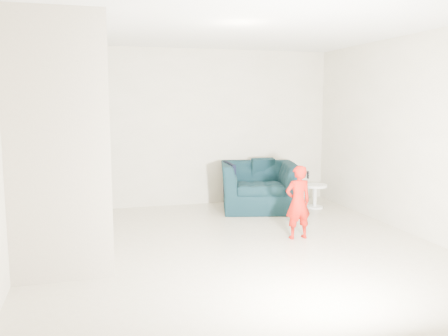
{
  "coord_description": "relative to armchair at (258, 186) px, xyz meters",
  "views": [
    {
      "loc": [
        -1.68,
        -5.33,
        1.8
      ],
      "look_at": [
        0.15,
        1.2,
        0.85
      ],
      "focal_mm": 38.0,
      "sensor_mm": 36.0,
      "label": 1
    }
  ],
  "objects": [
    {
      "name": "front_wall",
      "position": [
        -0.98,
        -4.78,
        0.95
      ],
      "size": [
        5.0,
        0.0,
        5.0
      ],
      "primitive_type": "plane",
      "rotation": [
        -1.57,
        0.0,
        0.0
      ],
      "color": "#B1AA90",
      "rests_on": "floor"
    },
    {
      "name": "staircase",
      "position": [
        -2.98,
        -1.48,
        0.55
      ],
      "size": [
        1.02,
        3.03,
        3.62
      ],
      "color": "#ADA089",
      "rests_on": "floor"
    },
    {
      "name": "toddler",
      "position": [
        -0.07,
        -1.74,
        0.09
      ],
      "size": [
        0.37,
        0.25,
        0.98
      ],
      "primitive_type": "imported",
      "rotation": [
        0.0,
        0.0,
        3.19
      ],
      "color": "#A91C05",
      "rests_on": "floor"
    },
    {
      "name": "ceiling",
      "position": [
        -0.98,
        -2.03,
        2.3
      ],
      "size": [
        5.5,
        5.5,
        0.0
      ],
      "primitive_type": "plane",
      "rotation": [
        3.14,
        0.0,
        0.0
      ],
      "color": "silver",
      "rests_on": "back_wall"
    },
    {
      "name": "throw",
      "position": [
        -0.51,
        -0.02,
        0.1
      ],
      "size": [
        0.06,
        0.56,
        0.62
      ],
      "primitive_type": "cube",
      "color": "black",
      "rests_on": "armchair"
    },
    {
      "name": "armchair",
      "position": [
        0.0,
        0.0,
        0.0
      ],
      "size": [
        1.44,
        1.33,
        0.79
      ],
      "primitive_type": "imported",
      "rotation": [
        0.0,
        0.0,
        -0.25
      ],
      "color": "black",
      "rests_on": "floor"
    },
    {
      "name": "right_wall",
      "position": [
        1.52,
        -2.03,
        0.95
      ],
      "size": [
        0.0,
        5.5,
        5.5
      ],
      "primitive_type": "plane",
      "rotation": [
        1.57,
        0.0,
        -1.57
      ],
      "color": "#B1AA90",
      "rests_on": "floor"
    },
    {
      "name": "side_table",
      "position": [
        0.98,
        -0.14,
        -0.12
      ],
      "size": [
        0.41,
        0.41,
        0.41
      ],
      "color": "white",
      "rests_on": "floor"
    },
    {
      "name": "left_wall",
      "position": [
        -3.48,
        -2.03,
        0.95
      ],
      "size": [
        0.0,
        5.5,
        5.5
      ],
      "primitive_type": "plane",
      "rotation": [
        1.57,
        0.0,
        1.57
      ],
      "color": "#B1AA90",
      "rests_on": "floor"
    },
    {
      "name": "phone",
      "position": [
        0.06,
        -1.76,
        0.45
      ],
      "size": [
        0.03,
        0.05,
        0.1
      ],
      "primitive_type": "cube",
      "rotation": [
        0.0,
        0.0,
        -0.19
      ],
      "color": "black",
      "rests_on": "toddler"
    },
    {
      "name": "cushion",
      "position": [
        0.19,
        0.33,
        0.24
      ],
      "size": [
        0.4,
        0.19,
        0.4
      ],
      "primitive_type": "cube",
      "rotation": [
        0.21,
        0.0,
        0.0
      ],
      "color": "black",
      "rests_on": "armchair"
    },
    {
      "name": "back_wall",
      "position": [
        -0.98,
        0.72,
        0.95
      ],
      "size": [
        5.0,
        0.0,
        5.0
      ],
      "primitive_type": "plane",
      "rotation": [
        1.57,
        0.0,
        0.0
      ],
      "color": "#B1AA90",
      "rests_on": "floor"
    },
    {
      "name": "floor",
      "position": [
        -0.98,
        -2.03,
        -0.4
      ],
      "size": [
        5.5,
        5.5,
        0.0
      ],
      "primitive_type": "plane",
      "color": "tan",
      "rests_on": "ground"
    }
  ]
}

